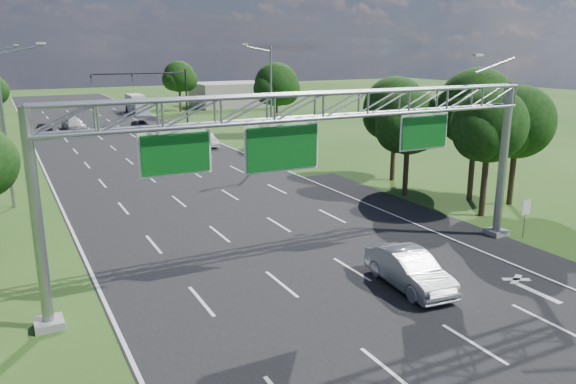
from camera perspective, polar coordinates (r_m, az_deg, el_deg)
ground at (r=41.39m, az=-10.03°, el=0.49°), size 220.00×220.00×0.00m
road at (r=41.39m, az=-10.03°, el=0.49°), size 18.00×180.00×0.02m
road_flare at (r=32.94m, az=16.28°, el=-3.53°), size 3.00×30.00×0.02m
sign_gantry at (r=23.94m, az=3.32°, el=7.33°), size 23.50×1.00×9.56m
regulatory_sign at (r=32.14m, az=23.01°, el=-1.76°), size 0.60×0.08×2.10m
traffic_signal at (r=76.06m, az=-12.91°, el=10.62°), size 12.21×0.24×7.00m
streetlight_l_near at (r=38.66m, az=-26.68°, el=6.61°), size 2.97×0.22×10.16m
streetlight_r_mid at (r=53.82m, az=-1.93°, el=9.94°), size 2.97×0.22×10.16m
tree_cluster_right at (r=38.62m, az=16.54°, el=7.14°), size 9.91×14.60×8.68m
tree_verge_rd at (r=63.11m, az=-1.16°, el=10.67°), size 5.76×4.80×8.28m
tree_verge_re at (r=90.37m, az=-10.96°, el=11.31°), size 5.76×4.80×7.84m
building_right at (r=97.57m, az=-5.89°, el=9.83°), size 12.00×9.00×4.00m
silver_sedan at (r=24.39m, az=12.24°, el=-7.71°), size 2.09×4.92×1.58m
car_queue_a at (r=74.12m, az=-20.97°, el=6.49°), size 2.63×5.24×1.46m
car_queue_b at (r=71.75m, az=-14.72°, el=6.59°), size 2.06×4.11×1.12m
car_queue_c at (r=69.65m, az=-23.48°, el=5.80°), size 1.85×4.41×1.49m
car_queue_d at (r=58.08m, az=-8.40°, el=5.28°), size 1.60×4.30×1.40m
box_truck at (r=89.75m, az=-15.11°, el=8.58°), size 2.26×7.40×2.79m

